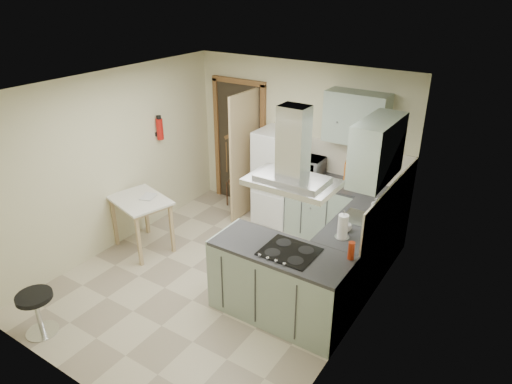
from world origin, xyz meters
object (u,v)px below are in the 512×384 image
Objects in this scene: stool at (38,313)px; extractor_hood at (292,182)px; peninsula at (280,283)px; microwave at (306,166)px; bentwood_chair at (239,182)px; fridge at (277,177)px; drop_leaf_table at (143,224)px.

extractor_hood is at bearing 37.80° from stool.
microwave reaches higher than peninsula.
bentwood_chair reaches higher than stool.
fridge is 3.79m from stool.
drop_leaf_table is at bearing 175.53° from extractor_hood.
extractor_hood is 3.25m from bentwood_chair.
extractor_hood reaches higher than fridge.
microwave is (0.49, 0.01, 0.29)m from fridge.
microwave reaches higher than stool.
bentwood_chair is 1.69× the size of microwave.
drop_leaf_table is at bearing 175.34° from peninsula.
drop_leaf_table is 2.52m from microwave.
stool is (-2.07, -1.68, -0.19)m from peninsula.
extractor_hood is (0.10, 0.00, 1.27)m from peninsula.
drop_leaf_table is (-2.38, 0.19, -0.05)m from peninsula.
microwave is (-0.84, 1.99, -0.68)m from extractor_hood.
extractor_hood is at bearing 0.00° from peninsula.
fridge is 1.78× the size of drop_leaf_table.
extractor_hood is (1.32, -1.98, 0.97)m from fridge.
fridge is 1.73× the size of bentwood_chair.
fridge is 0.57m from microwave.
extractor_hood is 3.11m from stool.
fridge is 2.35m from peninsula.
stool is 1.00× the size of microwave.
drop_leaf_table is 1.93m from bentwood_chair.
microwave is (1.29, -0.10, 0.61)m from bentwood_chair.
drop_leaf_table is at bearing -133.37° from microwave.
bentwood_chair is 1.69× the size of stool.
fridge is at bearing -179.80° from microwave.
fridge is at bearing 121.74° from peninsula.
peninsula is 1.27m from extractor_hood.
fridge is at bearing 123.79° from extractor_hood.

